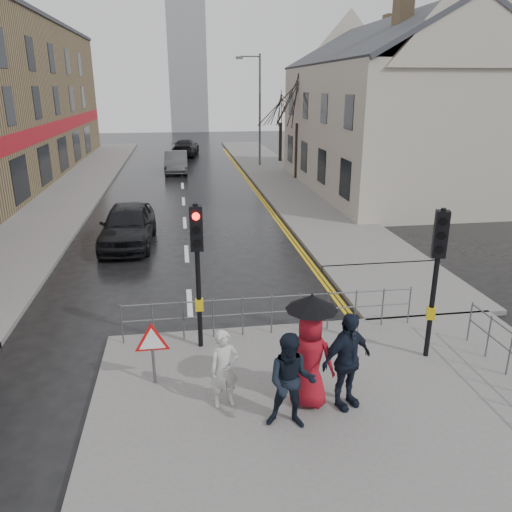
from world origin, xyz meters
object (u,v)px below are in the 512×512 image
object	(u,v)px
pedestrian_with_umbrella	(310,348)
car_mid	(176,162)
pedestrian_a	(224,369)
pedestrian_d	(347,361)
car_parked	(128,225)
pedestrian_b	(291,382)

from	to	relation	value
pedestrian_with_umbrella	car_mid	world-z (taller)	pedestrian_with_umbrella
pedestrian_a	pedestrian_d	world-z (taller)	pedestrian_d
pedestrian_with_umbrella	car_mid	distance (m)	28.74
pedestrian_with_umbrella	pedestrian_d	bearing A→B (deg)	-13.59
pedestrian_d	car_parked	world-z (taller)	pedestrian_d
pedestrian_with_umbrella	pedestrian_d	xyz separation A→B (m)	(0.66, -0.16, -0.22)
car_parked	pedestrian_d	bearing A→B (deg)	-64.33
pedestrian_b	car_mid	bearing A→B (deg)	108.59
pedestrian_a	pedestrian_b	bearing A→B (deg)	-48.39
pedestrian_d	car_mid	distance (m)	28.96
car_parked	pedestrian_a	bearing A→B (deg)	-73.91
pedestrian_d	pedestrian_a	bearing A→B (deg)	147.45
pedestrian_b	pedestrian_d	world-z (taller)	pedestrian_d
pedestrian_b	car_mid	distance (m)	29.30
car_parked	car_mid	size ratio (longest dim) A/B	1.05
pedestrian_b	car_parked	bearing A→B (deg)	122.56
pedestrian_d	car_mid	bearing A→B (deg)	72.96
pedestrian_a	pedestrian_d	distance (m)	2.27
pedestrian_a	car_parked	xyz separation A→B (m)	(-2.76, 11.11, -0.10)
car_mid	pedestrian_b	bearing A→B (deg)	-85.17
pedestrian_a	car_mid	xyz separation A→B (m)	(-0.91, 28.42, -0.16)
pedestrian_with_umbrella	pedestrian_a	bearing A→B (deg)	172.59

